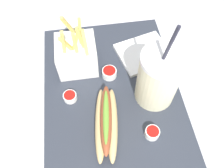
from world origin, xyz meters
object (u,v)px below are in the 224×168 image
object	(u,v)px
soda_cup	(158,78)
ketchup_cup_1	(152,133)
hot_dog_1	(106,122)
ketchup_cup_2	(111,72)
fries_basket	(77,55)
napkin_stack	(144,53)
ketchup_cup_3	(70,97)

from	to	relation	value
soda_cup	ketchup_cup_1	bearing A→B (deg)	-16.15
hot_dog_1	ketchup_cup_2	xyz separation A→B (m)	(-0.14, 0.03, -0.01)
soda_cup	fries_basket	bearing A→B (deg)	-124.06
hot_dog_1	napkin_stack	size ratio (longest dim) A/B	1.34
ketchup_cup_2	napkin_stack	xyz separation A→B (m)	(-0.05, 0.10, -0.01)
fries_basket	soda_cup	bearing A→B (deg)	55.94
hot_dog_1	ketchup_cup_3	bearing A→B (deg)	-137.61
hot_dog_1	napkin_stack	distance (m)	0.23
fries_basket	ketchup_cup_1	xyz separation A→B (m)	(0.21, 0.14, -0.03)
ketchup_cup_3	fries_basket	bearing A→B (deg)	164.63
hot_dog_1	soda_cup	bearing A→B (deg)	117.40
napkin_stack	ketchup_cup_2	bearing A→B (deg)	-60.47
ketchup_cup_3	soda_cup	bearing A→B (deg)	84.60
ketchup_cup_1	napkin_stack	xyz separation A→B (m)	(-0.22, 0.03, -0.01)
fries_basket	ketchup_cup_2	world-z (taller)	fries_basket
hot_dog_1	ketchup_cup_3	xyz separation A→B (m)	(-0.08, -0.08, -0.01)
ketchup_cup_2	napkin_stack	world-z (taller)	ketchup_cup_2
fries_basket	ketchup_cup_1	distance (m)	0.26
ketchup_cup_2	napkin_stack	distance (m)	0.11
soda_cup	napkin_stack	world-z (taller)	soda_cup
ketchup_cup_3	napkin_stack	xyz separation A→B (m)	(-0.11, 0.20, -0.00)
soda_cup	ketchup_cup_3	distance (m)	0.21
fries_basket	hot_dog_1	xyz separation A→B (m)	(0.18, 0.05, -0.02)
fries_basket	napkin_stack	world-z (taller)	fries_basket
soda_cup	fries_basket	distance (m)	0.21
soda_cup	napkin_stack	bearing A→B (deg)	178.25
ketchup_cup_1	napkin_stack	size ratio (longest dim) A/B	0.24
hot_dog_1	ketchup_cup_3	world-z (taller)	hot_dog_1
napkin_stack	ketchup_cup_1	bearing A→B (deg)	-8.16
soda_cup	ketchup_cup_1	distance (m)	0.12
ketchup_cup_1	ketchup_cup_2	xyz separation A→B (m)	(-0.17, -0.06, 0.00)
ketchup_cup_2	ketchup_cup_3	world-z (taller)	ketchup_cup_2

